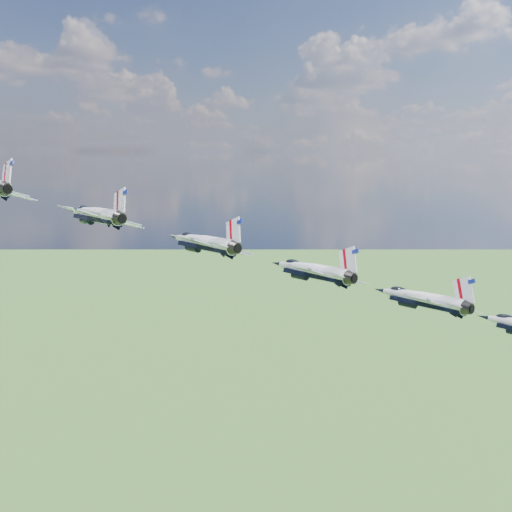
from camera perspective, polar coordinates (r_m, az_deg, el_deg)
jet_1 at (r=74.24m, az=-14.19°, el=3.63°), size 9.83×13.29×6.47m
jet_2 at (r=71.83m, az=-4.84°, el=1.25°), size 9.83×13.29×6.47m
jet_3 at (r=71.57m, az=4.85°, el=-1.25°), size 9.83×13.29×6.47m
jet_4 at (r=73.46m, az=14.34°, el=-3.66°), size 9.83×13.29×6.47m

